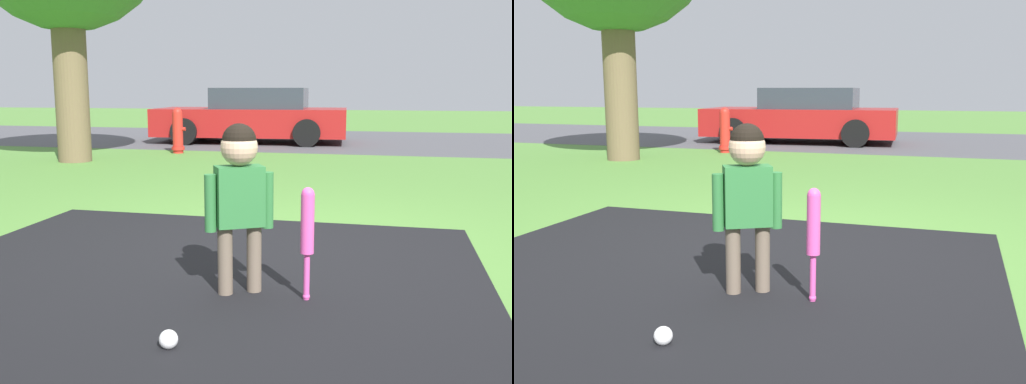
# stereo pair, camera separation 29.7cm
# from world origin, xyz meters

# --- Properties ---
(ground_plane) EXTENTS (60.00, 60.00, 0.00)m
(ground_plane) POSITION_xyz_m (0.00, 0.00, 0.00)
(ground_plane) COLOR #518438
(street_strip) EXTENTS (40.00, 6.00, 0.01)m
(street_strip) POSITION_xyz_m (0.00, 9.42, 0.00)
(street_strip) COLOR #4C4C51
(street_strip) RESTS_ON ground
(child) EXTENTS (0.35, 0.25, 0.96)m
(child) POSITION_xyz_m (-0.05, -0.83, 0.62)
(child) COLOR #6B5B4C
(child) RESTS_ON ground
(baseball_bat) EXTENTS (0.07, 0.07, 0.63)m
(baseball_bat) POSITION_xyz_m (0.33, -0.86, 0.41)
(baseball_bat) COLOR #E54CA5
(baseball_bat) RESTS_ON ground
(sports_ball) EXTENTS (0.09, 0.09, 0.09)m
(sports_ball) POSITION_xyz_m (-0.18, -1.59, 0.04)
(sports_ball) COLOR white
(sports_ball) RESTS_ON ground
(fire_hydrant) EXTENTS (0.26, 0.24, 0.82)m
(fire_hydrant) POSITION_xyz_m (-3.02, 5.97, 0.40)
(fire_hydrant) COLOR red
(fire_hydrant) RESTS_ON ground
(parked_car) EXTENTS (4.26, 2.22, 1.18)m
(parked_car) POSITION_xyz_m (-2.20, 8.45, 0.56)
(parked_car) COLOR maroon
(parked_car) RESTS_ON ground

